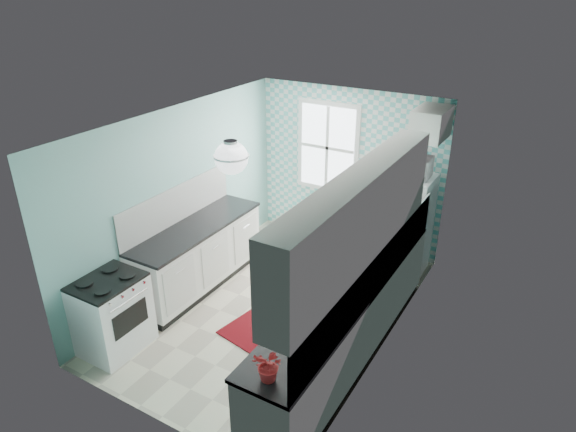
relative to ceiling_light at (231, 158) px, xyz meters
The scene contains 26 objects.
floor 2.47m from the ceiling_light, 90.00° to the left, with size 3.00×4.40×0.02m, color beige.
ceiling 0.82m from the ceiling_light, 90.00° to the left, with size 3.00×4.40×0.02m, color white.
wall_back 3.20m from the ceiling_light, 90.00° to the left, with size 3.00×0.02×2.50m, color #76AFAA.
wall_front 1.77m from the ceiling_light, 90.00° to the right, with size 3.00×0.02×2.50m, color #76AFAA.
wall_left 2.02m from the ceiling_light, 152.09° to the left, with size 0.02×4.40×2.50m, color #76AFAA.
wall_right 2.02m from the ceiling_light, 27.91° to the left, with size 0.02×4.40×2.50m, color #76AFAA.
accent_wall 3.17m from the ceiling_light, 90.00° to the left, with size 3.00×0.01×2.50m, color #63C4C1.
window 3.08m from the ceiling_light, 96.74° to the left, with size 1.04×0.05×1.44m.
backsplash_right 1.91m from the ceiling_light, 15.05° to the left, with size 0.02×3.60×0.51m, color white.
backsplash_left 2.00m from the ceiling_light, 154.02° to the left, with size 0.02×2.15×0.51m, color white.
upper_cabinets_right 1.41m from the ceiling_light, ahead, with size 0.33×3.20×0.90m, color silver.
upper_cabinet_fridge 2.93m from the ceiling_light, 63.70° to the left, with size 0.40×0.74×0.40m, color silver.
ceiling_light is the anchor object (origin of this frame).
base_cabinets_right 2.26m from the ceiling_light, 18.43° to the left, with size 0.60×3.60×0.90m, color white.
countertop_right 1.88m from the ceiling_light, 18.65° to the left, with size 0.63×3.60×0.04m, color black.
base_cabinets_left 2.34m from the ceiling_light, 148.86° to the left, with size 0.60×2.15×0.90m, color white.
countertop_left 1.97m from the ceiling_light, 148.54° to the left, with size 0.63×2.15×0.04m, color black.
fridge 3.22m from the ceiling_light, 66.69° to the left, with size 0.65×0.65×1.49m.
stove 2.35m from the ceiling_light, 145.87° to the right, with size 0.60×0.75×0.90m.
sink 2.20m from the ceiling_light, 45.11° to the left, with size 0.49×0.42×0.53m.
rug 2.35m from the ceiling_light, 76.29° to the left, with size 0.73×1.04×0.02m, color maroon.
dish_towel 2.30m from the ceiling_light, 49.51° to the left, with size 0.02×0.23×0.35m, color teal.
fruit_bowl 1.94m from the ceiling_light, 30.14° to the right, with size 0.25×0.25×0.06m, color white.
potted_plant 2.11m from the ceiling_light, 45.28° to the right, with size 0.26×0.23×0.29m, color red.
soap_bottle 2.44m from the ceiling_light, 52.86° to the left, with size 0.08×0.08×0.18m, color #ACBBC5.
microwave 2.89m from the ceiling_light, 66.68° to the left, with size 0.52×0.36×0.29m, color white.
Camera 1 is at (2.99, -4.76, 4.02)m, focal length 32.00 mm.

